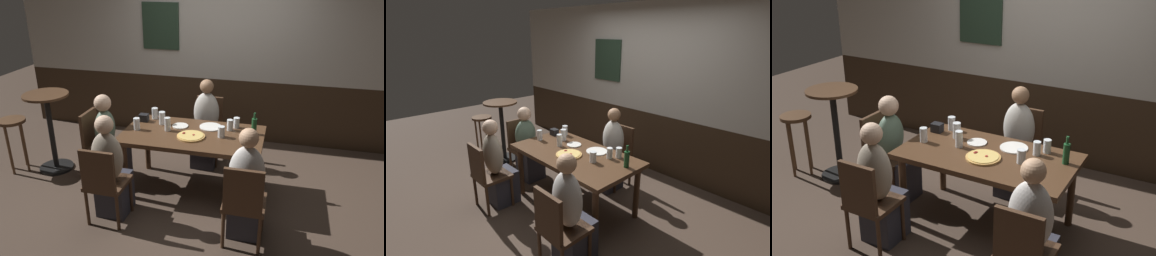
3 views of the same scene
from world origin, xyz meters
TOP-DOWN VIEW (x-y plane):
  - ground_plane at (0.00, 0.00)m, footprint 12.00×12.00m
  - wall_back at (-0.01, 1.65)m, footprint 6.40×0.13m
  - dining_table at (0.00, 0.00)m, footprint 1.61×0.87m
  - chair_left_near at (-0.71, -0.85)m, footprint 0.40×0.40m
  - chair_right_near at (0.71, -0.85)m, footprint 0.40×0.40m
  - chair_head_west at (-1.22, 0.00)m, footprint 0.40×0.40m
  - chair_mid_far at (0.00, 0.85)m, footprint 0.40×0.40m
  - person_left_near at (-0.71, -0.69)m, footprint 0.34×0.37m
  - person_right_near at (0.71, -0.69)m, footprint 0.34×0.37m
  - person_head_west at (-1.06, 0.00)m, footprint 0.37×0.34m
  - person_mid_far at (-0.00, 0.69)m, footprint 0.34×0.37m
  - pizza at (0.01, -0.10)m, footprint 0.32×0.32m
  - beer_glass_half at (0.34, -0.02)m, footprint 0.08×0.08m
  - tumbler_water at (0.40, 0.20)m, footprint 0.07×0.07m
  - pint_glass_amber at (-0.58, 0.34)m, footprint 0.08×0.08m
  - tumbler_short at (-0.66, -0.05)m, footprint 0.07×0.07m
  - pint_glass_pale at (-0.43, 0.18)m, footprint 0.08×0.08m
  - pint_glass_stout at (-0.30, 0.01)m, footprint 0.07×0.07m
  - beer_glass_tall at (0.46, 0.30)m, footprint 0.07×0.07m
  - beer_bottle_green at (0.68, 0.16)m, footprint 0.06×0.06m
  - plate_white_large at (0.16, 0.23)m, footprint 0.26×0.26m
  - plate_white_small at (-0.20, 0.17)m, footprint 0.19×0.19m
  - condiment_caddy at (-0.68, 0.22)m, footprint 0.11×0.09m
  - side_bar_table at (-1.90, 0.04)m, footprint 0.56×0.56m
  - bar_stool at (-2.35, -0.11)m, footprint 0.34×0.34m

SIDE VIEW (x-z plane):
  - ground_plane at x=0.00m, z-range 0.00..0.00m
  - person_head_west at x=-1.06m, z-range -0.09..1.03m
  - person_left_near at x=-0.71m, z-range -0.09..1.07m
  - person_mid_far at x=0.00m, z-range -0.09..1.08m
  - person_right_near at x=0.71m, z-range -0.09..1.08m
  - chair_left_near at x=-0.71m, z-range 0.06..0.94m
  - chair_right_near at x=0.71m, z-range 0.06..0.94m
  - chair_head_west at x=-1.22m, z-range 0.06..0.94m
  - chair_mid_far at x=0.00m, z-range 0.06..0.94m
  - bar_stool at x=-2.35m, z-range 0.20..0.92m
  - side_bar_table at x=-1.90m, z-range 0.09..1.14m
  - dining_table at x=0.00m, z-range 0.29..1.03m
  - plate_white_large at x=0.16m, z-range 0.74..0.75m
  - plate_white_small at x=-0.20m, z-range 0.74..0.75m
  - pizza at x=0.01m, z-range 0.74..0.77m
  - condiment_caddy at x=-0.68m, z-range 0.74..0.83m
  - beer_glass_half at x=0.34m, z-range 0.73..0.86m
  - beer_glass_tall at x=0.46m, z-range 0.73..0.86m
  - tumbler_water at x=0.40m, z-range 0.74..0.87m
  - tumbler_short at x=-0.66m, z-range 0.73..0.87m
  - pint_glass_amber at x=-0.58m, z-range 0.73..0.87m
  - pint_glass_pale at x=-0.43m, z-range 0.73..0.89m
  - pint_glass_stout at x=-0.30m, z-range 0.73..0.89m
  - beer_bottle_green at x=0.68m, z-range 0.71..0.97m
  - wall_back at x=-0.01m, z-range 0.00..2.60m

